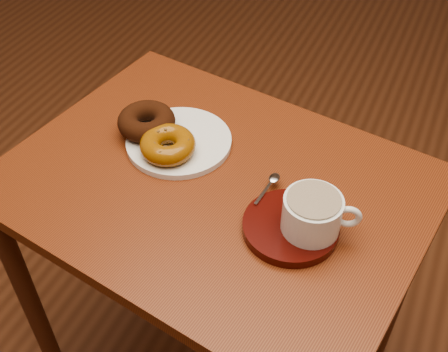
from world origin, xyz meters
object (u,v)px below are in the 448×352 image
at_px(coffee_cup, 313,214).
at_px(cafe_table, 215,222).
at_px(saucer, 291,227).
at_px(donut_plate, 179,141).

bearing_deg(coffee_cup, cafe_table, 150.41).
bearing_deg(cafe_table, coffee_cup, -5.12).
relative_size(cafe_table, coffee_cup, 6.63).
height_order(cafe_table, saucer, saucer).
relative_size(donut_plate, saucer, 1.27).
xyz_separation_m(cafe_table, donut_plate, (-0.11, 0.07, 0.12)).
bearing_deg(cafe_table, saucer, -9.40).
height_order(donut_plate, saucer, saucer).
height_order(cafe_table, coffee_cup, coffee_cup).
distance_m(cafe_table, saucer, 0.22).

